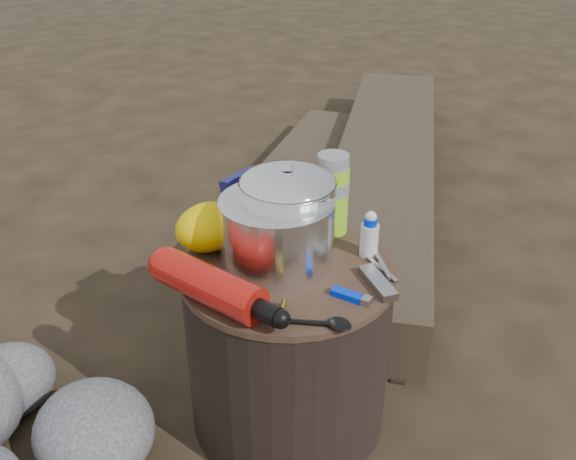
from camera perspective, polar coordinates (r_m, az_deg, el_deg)
ground at (r=1.51m, az=0.00°, el=-16.09°), size 60.00×60.00×0.00m
stump at (r=1.38m, az=0.00°, el=-10.34°), size 0.43×0.43×0.39m
log_main at (r=2.45m, az=8.60°, el=5.17°), size 1.80×1.66×0.18m
log_small at (r=2.43m, az=0.41°, el=4.50°), size 1.24×0.97×0.11m
foil_windscreen at (r=1.25m, az=-1.01°, el=-0.14°), size 0.23×0.23×0.14m
camping_pot at (r=1.27m, az=-0.04°, el=1.65°), size 0.19×0.19×0.19m
fuel_bottle at (r=1.16m, az=-7.06°, el=-4.95°), size 0.15×0.30×0.07m
thermos at (r=1.36m, az=3.98°, el=3.23°), size 0.07×0.07×0.18m
travel_mug at (r=1.39m, az=0.57°, el=2.44°), size 0.07×0.07×0.11m
stuff_sack at (r=1.32m, az=-7.09°, el=0.28°), size 0.14×0.12×0.10m
food_pouch at (r=1.37m, az=-3.93°, el=2.44°), size 0.11×0.05×0.13m
lighter at (r=1.18m, az=5.34°, el=-5.80°), size 0.05×0.08×0.01m
multitool at (r=1.22m, az=8.06°, el=-4.69°), size 0.06×0.12×0.02m
pot_grabber at (r=1.27m, az=8.21°, el=-3.22°), size 0.07×0.12×0.01m
spork at (r=1.11m, az=1.17°, el=-8.20°), size 0.12×0.12×0.01m
squeeze_bottle at (r=1.29m, az=7.32°, el=-0.54°), size 0.04×0.04×0.09m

